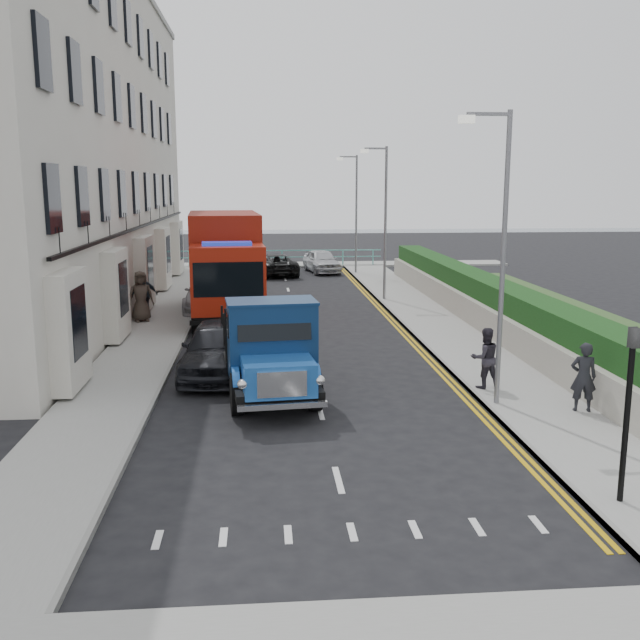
{
  "coord_description": "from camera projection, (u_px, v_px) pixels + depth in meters",
  "views": [
    {
      "loc": [
        -1.35,
        -18.23,
        5.36
      ],
      "look_at": [
        0.35,
        2.35,
        1.4
      ],
      "focal_mm": 40.0,
      "sensor_mm": 36.0,
      "label": 1
    }
  ],
  "objects": [
    {
      "name": "garden_east",
      "position": [
        479.0,
        298.0,
        28.19
      ],
      "size": [
        1.45,
        28.0,
        1.75
      ],
      "color": "#B2AD9E",
      "rests_on": "ground"
    },
    {
      "name": "lamp_far",
      "position": [
        354.0,
        207.0,
        42.04
      ],
      "size": [
        1.23,
        0.18,
        7.0
      ],
      "color": "slate",
      "rests_on": "ground"
    },
    {
      "name": "parked_car_mid",
      "position": [
        214.0,
        295.0,
        29.98
      ],
      "size": [
        1.82,
        4.58,
        1.48
      ],
      "primitive_type": "imported",
      "rotation": [
        0.0,
        0.0,
        0.06
      ],
      "color": "#5980BE",
      "rests_on": "ground"
    },
    {
      "name": "bedford_lorry",
      "position": [
        271.0,
        356.0,
        17.61
      ],
      "size": [
        2.62,
        5.56,
        2.55
      ],
      "rotation": [
        0.0,
        0.0,
        0.1
      ],
      "color": "black",
      "rests_on": "ground"
    },
    {
      "name": "sea_plane",
      "position": [
        273.0,
        234.0,
        77.69
      ],
      "size": [
        120.0,
        120.0,
        0.0
      ],
      "primitive_type": "plane",
      "color": "slate",
      "rests_on": "ground"
    },
    {
      "name": "parked_car_rear",
      "position": [
        209.0,
        294.0,
        30.6
      ],
      "size": [
        2.02,
        4.92,
        1.42
      ],
      "primitive_type": "imported",
      "rotation": [
        0.0,
        0.0,
        0.0
      ],
      "color": "#B7B6BB",
      "rests_on": "ground"
    },
    {
      "name": "lamp_mid",
      "position": [
        383.0,
        214.0,
        32.25
      ],
      "size": [
        1.23,
        0.18,
        7.0
      ],
      "color": "slate",
      "rests_on": "ground"
    },
    {
      "name": "terrace_west",
      "position": [
        64.0,
        139.0,
        29.57
      ],
      "size": [
        6.31,
        30.2,
        14.25
      ],
      "color": "beige",
      "rests_on": "ground"
    },
    {
      "name": "seafront_car_left",
      "position": [
        276.0,
        264.0,
        42.26
      ],
      "size": [
        2.81,
        4.9,
        1.29
      ],
      "primitive_type": "imported",
      "rotation": [
        0.0,
        0.0,
        3.29
      ],
      "color": "black",
      "rests_on": "ground"
    },
    {
      "name": "pavement_east",
      "position": [
        431.0,
        320.0,
        28.19
      ],
      "size": [
        2.6,
        38.0,
        0.12
      ],
      "primitive_type": "cube",
      "color": "gray",
      "rests_on": "ground"
    },
    {
      "name": "traffic_signal",
      "position": [
        629.0,
        389.0,
        11.6
      ],
      "size": [
        0.16,
        0.2,
        3.1
      ],
      "color": "black",
      "rests_on": "ground"
    },
    {
      "name": "seafront_car_right",
      "position": [
        322.0,
        261.0,
        43.58
      ],
      "size": [
        2.35,
        4.37,
        1.41
      ],
      "primitive_type": "imported",
      "rotation": [
        0.0,
        0.0,
        0.17
      ],
      "color": "silver",
      "rests_on": "ground"
    },
    {
      "name": "pedestrian_east_far",
      "position": [
        485.0,
        358.0,
        18.47
      ],
      "size": [
        0.84,
        0.7,
        1.59
      ],
      "primitive_type": "imported",
      "rotation": [
        0.0,
        0.0,
        3.27
      ],
      "color": "#2A2730",
      "rests_on": "pavement_east"
    },
    {
      "name": "pedestrian_west_near",
      "position": [
        145.0,
        295.0,
        28.29
      ],
      "size": [
        1.12,
        0.81,
        1.77
      ],
      "primitive_type": "imported",
      "rotation": [
        0.0,
        0.0,
        3.56
      ],
      "color": "#1B2731",
      "rests_on": "pavement_west"
    },
    {
      "name": "pavement_west",
      "position": [
        162.0,
        324.0,
        27.34
      ],
      "size": [
        2.4,
        38.0,
        0.12
      ],
      "primitive_type": "cube",
      "color": "gray",
      "rests_on": "ground"
    },
    {
      "name": "pedestrian_west_far",
      "position": [
        141.0,
        296.0,
        27.42
      ],
      "size": [
        1.1,
        0.88,
        1.95
      ],
      "primitive_type": "imported",
      "rotation": [
        0.0,
        0.0,
        0.3
      ],
      "color": "#3B322A",
      "rests_on": "pavement_west"
    },
    {
      "name": "promenade",
      "position": [
        282.0,
        265.0,
        47.34
      ],
      "size": [
        30.0,
        2.5,
        0.12
      ],
      "primitive_type": "cube",
      "color": "gray",
      "rests_on": "ground"
    },
    {
      "name": "seafront_railing",
      "position": [
        282.0,
        258.0,
        46.45
      ],
      "size": [
        13.0,
        0.08,
        1.11
      ],
      "color": "#59B2A5",
      "rests_on": "ground"
    },
    {
      "name": "parked_car_front",
      "position": [
        218.0,
        348.0,
        20.1
      ],
      "size": [
        2.2,
        4.75,
        1.58
      ],
      "primitive_type": "imported",
      "rotation": [
        0.0,
        0.0,
        -0.07
      ],
      "color": "black",
      "rests_on": "ground"
    },
    {
      "name": "red_lorry",
      "position": [
        225.0,
        263.0,
        28.75
      ],
      "size": [
        3.29,
        8.17,
        4.18
      ],
      "rotation": [
        0.0,
        0.0,
        0.08
      ],
      "color": "black",
      "rests_on": "ground"
    },
    {
      "name": "lamp_near",
      "position": [
        499.0,
        243.0,
        16.59
      ],
      "size": [
        1.23,
        0.18,
        7.0
      ],
      "color": "slate",
      "rests_on": "ground"
    },
    {
      "name": "pedestrian_east_near",
      "position": [
        583.0,
        377.0,
        16.55
      ],
      "size": [
        0.67,
        0.51,
        1.64
      ],
      "primitive_type": "imported",
      "rotation": [
        0.0,
        0.0,
        2.93
      ],
      "color": "black",
      "rests_on": "pavement_east"
    },
    {
      "name": "ground",
      "position": [
        314.0,
        388.0,
        18.96
      ],
      "size": [
        120.0,
        120.0,
        0.0
      ],
      "primitive_type": "plane",
      "color": "black",
      "rests_on": "ground"
    }
  ]
}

